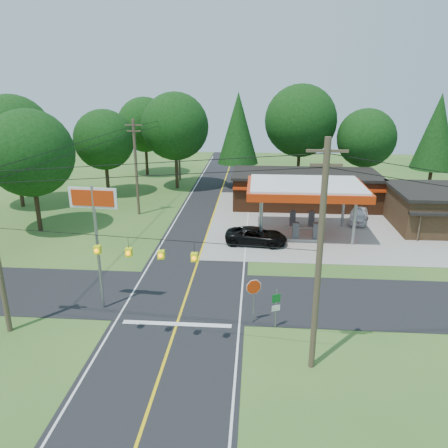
# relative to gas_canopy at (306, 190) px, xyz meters

# --- Properties ---
(ground) EXTENTS (120.00, 120.00, 0.00)m
(ground) POSITION_rel_gas_canopy_xyz_m (-9.00, -13.00, -4.27)
(ground) COLOR #2F5E21
(ground) RESTS_ON ground
(main_highway) EXTENTS (8.00, 120.00, 0.02)m
(main_highway) POSITION_rel_gas_canopy_xyz_m (-9.00, -13.00, -4.26)
(main_highway) COLOR black
(main_highway) RESTS_ON ground
(cross_road) EXTENTS (70.00, 7.00, 0.02)m
(cross_road) POSITION_rel_gas_canopy_xyz_m (-9.00, -13.00, -4.25)
(cross_road) COLOR black
(cross_road) RESTS_ON ground
(lane_center_yellow) EXTENTS (0.15, 110.00, 0.00)m
(lane_center_yellow) POSITION_rel_gas_canopy_xyz_m (-9.00, -13.00, -4.24)
(lane_center_yellow) COLOR yellow
(lane_center_yellow) RESTS_ON main_highway
(gas_canopy) EXTENTS (10.60, 7.40, 4.88)m
(gas_canopy) POSITION_rel_gas_canopy_xyz_m (0.00, 0.00, 0.00)
(gas_canopy) COLOR gray
(gas_canopy) RESTS_ON ground
(convenience_store) EXTENTS (16.40, 7.55, 3.80)m
(convenience_store) POSITION_rel_gas_canopy_xyz_m (1.00, 9.98, -2.35)
(convenience_store) COLOR #562E18
(convenience_store) RESTS_ON ground
(utility_pole_near_right) EXTENTS (1.80, 0.30, 11.50)m
(utility_pole_near_right) POSITION_rel_gas_canopy_xyz_m (-1.50, -20.00, 1.69)
(utility_pole_near_right) COLOR #473828
(utility_pole_near_right) RESTS_ON ground
(utility_pole_far_left) EXTENTS (1.80, 0.30, 10.00)m
(utility_pole_far_left) POSITION_rel_gas_canopy_xyz_m (-17.00, 5.00, 0.93)
(utility_pole_far_left) COLOR #473828
(utility_pole_far_left) RESTS_ON ground
(utility_pole_north) EXTENTS (0.30, 0.30, 9.50)m
(utility_pole_north) POSITION_rel_gas_canopy_xyz_m (-15.50, 22.00, 0.48)
(utility_pole_north) COLOR #473828
(utility_pole_north) RESTS_ON ground
(overhead_beacons) EXTENTS (17.04, 2.04, 1.03)m
(overhead_beacons) POSITION_rel_gas_canopy_xyz_m (-10.00, -19.00, 1.95)
(overhead_beacons) COLOR black
(overhead_beacons) RESTS_ON ground
(treeline_backdrop) EXTENTS (70.27, 51.59, 13.30)m
(treeline_backdrop) POSITION_rel_gas_canopy_xyz_m (-8.18, 11.01, 3.22)
(treeline_backdrop) COLOR #332316
(treeline_backdrop) RESTS_ON ground
(suv_car) EXTENTS (5.80, 5.80, 1.49)m
(suv_car) POSITION_rel_gas_canopy_xyz_m (-4.41, -3.00, -3.52)
(suv_car) COLOR black
(suv_car) RESTS_ON ground
(sedan_car) EXTENTS (5.32, 5.32, 1.46)m
(sedan_car) POSITION_rel_gas_canopy_xyz_m (5.88, 4.00, -3.54)
(sedan_car) COLOR white
(sedan_car) RESTS_ON ground
(big_stop_sign) EXTENTS (2.95, 0.34, 7.95)m
(big_stop_sign) POSITION_rel_gas_canopy_xyz_m (-14.00, -15.01, 1.77)
(big_stop_sign) COLOR gray
(big_stop_sign) RESTS_ON ground
(octagonal_stop_sign) EXTENTS (0.91, 0.39, 2.82)m
(octagonal_stop_sign) POSITION_rel_gas_canopy_xyz_m (-4.50, -16.01, -2.14)
(octagonal_stop_sign) COLOR gray
(octagonal_stop_sign) RESTS_ON ground
(route_sign_post) EXTENTS (0.48, 0.23, 2.50)m
(route_sign_post) POSITION_rel_gas_canopy_xyz_m (-3.20, -16.52, -2.77)
(route_sign_post) COLOR gray
(route_sign_post) RESTS_ON ground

